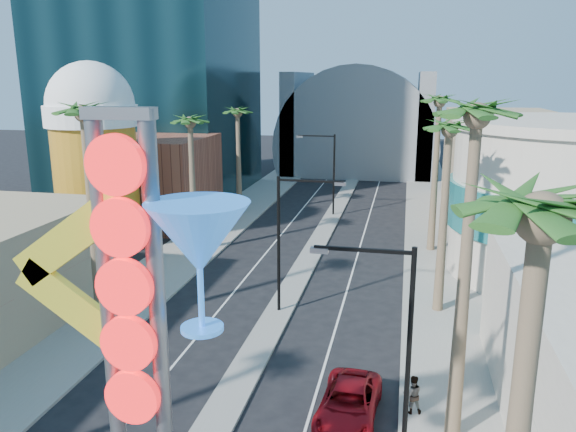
{
  "coord_description": "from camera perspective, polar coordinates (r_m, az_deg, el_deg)",
  "views": [
    {
      "loc": [
        6.8,
        -9.49,
        13.22
      ],
      "look_at": [
        0.19,
        21.64,
        5.37
      ],
      "focal_mm": 35.0,
      "sensor_mm": 36.0,
      "label": 1
    }
  ],
  "objects": [
    {
      "name": "sidewalk_east",
      "position": [
        46.47,
        14.83,
        -3.05
      ],
      "size": [
        5.0,
        100.0,
        0.15
      ],
      "primitive_type": "cube",
      "color": "gray",
      "rests_on": "ground"
    },
    {
      "name": "palm_5",
      "position": [
        19.71,
        18.5,
        7.47
      ],
      "size": [
        2.4,
        2.4,
        13.2
      ],
      "color": "brown",
      "rests_on": "ground"
    },
    {
      "name": "canopy",
      "position": [
        82.26,
        7.23,
        7.53
      ],
      "size": [
        22.0,
        16.0,
        22.0
      ],
      "color": "slate",
      "rests_on": "ground"
    },
    {
      "name": "streetlight_0",
      "position": [
        31.28,
        0.02,
        -1.61
      ],
      "size": [
        3.79,
        0.25,
        8.0
      ],
      "color": "black",
      "rests_on": "ground"
    },
    {
      "name": "streetlight_1",
      "position": [
        54.63,
        4.13,
        5.04
      ],
      "size": [
        3.79,
        0.25,
        8.0
      ],
      "color": "black",
      "rests_on": "ground"
    },
    {
      "name": "palm_6",
      "position": [
        31.74,
        16.03,
        7.38
      ],
      "size": [
        2.4,
        2.4,
        11.7
      ],
      "color": "brown",
      "rests_on": "ground"
    },
    {
      "name": "median",
      "position": [
        49.74,
        3.7,
        -1.5
      ],
      "size": [
        1.6,
        84.0,
        0.15
      ],
      "primitive_type": "cube",
      "color": "gray",
      "rests_on": "ground"
    },
    {
      "name": "brick_filler_west",
      "position": [
        53.48,
        -13.48,
        3.55
      ],
      "size": [
        10.0,
        10.0,
        8.0
      ],
      "primitive_type": "cube",
      "color": "brown",
      "rests_on": "ground"
    },
    {
      "name": "palm_3",
      "position": [
        53.99,
        -5.14,
        9.83
      ],
      "size": [
        2.4,
        2.4,
        11.2
      ],
      "color": "brown",
      "rests_on": "ground"
    },
    {
      "name": "sidewalk_west",
      "position": [
        49.17,
        -7.84,
        -1.78
      ],
      "size": [
        5.0,
        100.0,
        0.15
      ],
      "primitive_type": "cube",
      "color": "gray",
      "rests_on": "ground"
    },
    {
      "name": "red_pickup",
      "position": [
        23.53,
        6.18,
        -18.44
      ],
      "size": [
        2.51,
        5.01,
        1.36
      ],
      "primitive_type": "imported",
      "rotation": [
        0.0,
        0.0,
        -0.05
      ],
      "color": "#9D0C14",
      "rests_on": "ground"
    },
    {
      "name": "beer_mug",
      "position": [
        46.42,
        -19.08,
        6.45
      ],
      "size": [
        7.0,
        7.0,
        14.5
      ],
      "color": "#AD7617",
      "rests_on": "ground"
    },
    {
      "name": "palm_1",
      "position": [
        30.08,
        -19.97,
        8.47
      ],
      "size": [
        2.4,
        2.4,
        12.7
      ],
      "color": "brown",
      "rests_on": "ground"
    },
    {
      "name": "palm_2",
      "position": [
        42.7,
        -9.9,
        8.63
      ],
      "size": [
        2.4,
        2.4,
        11.2
      ],
      "color": "brown",
      "rests_on": "ground"
    },
    {
      "name": "palm_7",
      "position": [
        43.61,
        15.1,
        10.24
      ],
      "size": [
        2.4,
        2.4,
        12.7
      ],
      "color": "brown",
      "rests_on": "ground"
    },
    {
      "name": "pedestrian_b",
      "position": [
        24.0,
        12.54,
        -17.26
      ],
      "size": [
        0.88,
        0.74,
        1.59
      ],
      "primitive_type": "imported",
      "rotation": [
        0.0,
        0.0,
        3.34
      ],
      "color": "gray",
      "rests_on": "sidewalk_east"
    },
    {
      "name": "neon_sign",
      "position": [
        15.03,
        -12.73,
        -9.68
      ],
      "size": [
        6.53,
        2.6,
        12.55
      ],
      "color": "gray",
      "rests_on": "ground"
    },
    {
      "name": "streetlight_2",
      "position": [
        19.4,
        10.82,
        -12.02
      ],
      "size": [
        3.45,
        0.25,
        8.0
      ],
      "color": "black",
      "rests_on": "ground"
    },
    {
      "name": "filler_east",
      "position": [
        58.8,
        20.94,
        4.91
      ],
      "size": [
        10.0,
        20.0,
        10.0
      ],
      "primitive_type": "cube",
      "color": "tan",
      "rests_on": "ground"
    },
    {
      "name": "palm_4",
      "position": [
        10.15,
        24.04,
        -3.64
      ],
      "size": [
        2.4,
        2.4,
        12.2
      ],
      "color": "brown",
      "rests_on": "ground"
    }
  ]
}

